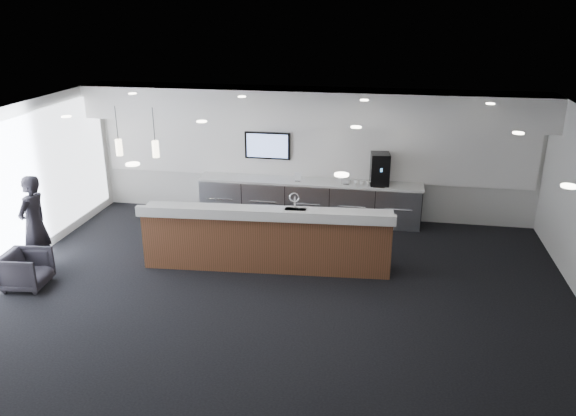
% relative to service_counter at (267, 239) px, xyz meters
% --- Properties ---
extents(ground, '(10.00, 10.00, 0.00)m').
position_rel_service_counter_xyz_m(ground, '(0.43, -1.09, -0.58)').
color(ground, black).
rests_on(ground, ground).
extents(ceiling, '(10.00, 8.00, 0.02)m').
position_rel_service_counter_xyz_m(ceiling, '(0.43, -1.09, 2.42)').
color(ceiling, black).
rests_on(ceiling, back_wall).
extents(back_wall, '(10.00, 0.02, 3.00)m').
position_rel_service_counter_xyz_m(back_wall, '(0.43, 2.91, 0.92)').
color(back_wall, silver).
rests_on(back_wall, ground).
extents(soffit_bulkhead, '(10.00, 0.90, 0.70)m').
position_rel_service_counter_xyz_m(soffit_bulkhead, '(0.43, 2.46, 2.07)').
color(soffit_bulkhead, white).
rests_on(soffit_bulkhead, back_wall).
extents(alcove_panel, '(9.80, 0.06, 1.40)m').
position_rel_service_counter_xyz_m(alcove_panel, '(0.43, 2.88, 1.02)').
color(alcove_panel, white).
rests_on(alcove_panel, back_wall).
extents(window_blinds_wall, '(0.04, 7.36, 2.55)m').
position_rel_service_counter_xyz_m(window_blinds_wall, '(-4.53, -1.09, 0.92)').
color(window_blinds_wall, silver).
rests_on(window_blinds_wall, left_wall).
extents(back_credenza, '(5.06, 0.66, 0.95)m').
position_rel_service_counter_xyz_m(back_credenza, '(0.43, 2.55, -0.10)').
color(back_credenza, '#9FA2A7').
rests_on(back_credenza, ground).
extents(wall_tv, '(1.05, 0.08, 0.62)m').
position_rel_service_counter_xyz_m(wall_tv, '(-0.57, 2.81, 1.07)').
color(wall_tv, black).
rests_on(wall_tv, back_wall).
extents(pendant_left, '(0.12, 0.12, 0.30)m').
position_rel_service_counter_xyz_m(pendant_left, '(-1.97, -0.29, 1.67)').
color(pendant_left, '#F3E3BD').
rests_on(pendant_left, ceiling).
extents(pendant_right, '(0.12, 0.12, 0.30)m').
position_rel_service_counter_xyz_m(pendant_right, '(-2.67, -0.29, 1.67)').
color(pendant_right, '#F3E3BD').
rests_on(pendant_right, ceiling).
extents(ceiling_can_lights, '(7.00, 5.00, 0.02)m').
position_rel_service_counter_xyz_m(ceiling_can_lights, '(0.43, -1.09, 2.39)').
color(ceiling_can_lights, white).
rests_on(ceiling_can_lights, ceiling).
extents(service_counter, '(4.69, 1.10, 1.49)m').
position_rel_service_counter_xyz_m(service_counter, '(0.00, 0.00, 0.00)').
color(service_counter, '#50321A').
rests_on(service_counter, ground).
extents(coffee_machine, '(0.45, 0.55, 0.70)m').
position_rel_service_counter_xyz_m(coffee_machine, '(1.99, 2.55, 0.72)').
color(coffee_machine, black).
rests_on(coffee_machine, back_credenza).
extents(info_sign_left, '(0.15, 0.02, 0.20)m').
position_rel_service_counter_xyz_m(info_sign_left, '(0.19, 2.47, 0.47)').
color(info_sign_left, white).
rests_on(info_sign_left, back_credenza).
extents(info_sign_right, '(0.19, 0.06, 0.26)m').
position_rel_service_counter_xyz_m(info_sign_right, '(1.26, 2.42, 0.50)').
color(info_sign_right, white).
rests_on(info_sign_right, back_credenza).
extents(armchair, '(0.79, 0.77, 0.66)m').
position_rel_service_counter_xyz_m(armchair, '(-3.97, -1.52, -0.25)').
color(armchair, black).
rests_on(armchair, ground).
extents(lounge_guest, '(0.49, 0.70, 1.83)m').
position_rel_service_counter_xyz_m(lounge_guest, '(-4.17, -0.83, 0.34)').
color(lounge_guest, black).
rests_on(lounge_guest, ground).
extents(cup_0, '(0.09, 0.09, 0.08)m').
position_rel_service_counter_xyz_m(cup_0, '(1.76, 2.45, 0.41)').
color(cup_0, white).
rests_on(cup_0, back_credenza).
extents(cup_1, '(0.12, 0.12, 0.08)m').
position_rel_service_counter_xyz_m(cup_1, '(1.62, 2.45, 0.41)').
color(cup_1, white).
rests_on(cup_1, back_credenza).
extents(cup_2, '(0.11, 0.11, 0.08)m').
position_rel_service_counter_xyz_m(cup_2, '(1.48, 2.45, 0.41)').
color(cup_2, white).
rests_on(cup_2, back_credenza).
extents(cup_3, '(0.11, 0.11, 0.08)m').
position_rel_service_counter_xyz_m(cup_3, '(1.34, 2.45, 0.41)').
color(cup_3, white).
rests_on(cup_3, back_credenza).
extents(cup_4, '(0.12, 0.12, 0.08)m').
position_rel_service_counter_xyz_m(cup_4, '(1.20, 2.45, 0.41)').
color(cup_4, white).
rests_on(cup_4, back_credenza).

